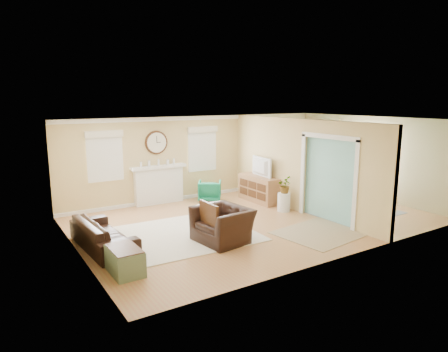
{
  "coord_description": "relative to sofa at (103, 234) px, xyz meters",
  "views": [
    {
      "loc": [
        -6.12,
        -8.12,
        3.14
      ],
      "look_at": [
        -0.8,
        0.3,
        1.2
      ],
      "focal_mm": 32.0,
      "sensor_mm": 36.0,
      "label": 1
    }
  ],
  "objects": [
    {
      "name": "floor",
      "position": [
        3.97,
        -0.09,
        -0.31
      ],
      "size": [
        9.0,
        9.0,
        0.0
      ],
      "primitive_type": "plane",
      "color": "#AD6E44",
      "rests_on": "ground"
    },
    {
      "name": "wall_back",
      "position": [
        3.97,
        2.91,
        0.99
      ],
      "size": [
        9.0,
        0.02,
        2.6
      ],
      "primitive_type": "cube",
      "color": "tan",
      "rests_on": "ground"
    },
    {
      "name": "wall_front",
      "position": [
        3.97,
        -3.09,
        0.99
      ],
      "size": [
        9.0,
        0.02,
        2.6
      ],
      "primitive_type": "cube",
      "color": "tan",
      "rests_on": "ground"
    },
    {
      "name": "wall_left",
      "position": [
        -0.53,
        -0.09,
        0.99
      ],
      "size": [
        0.02,
        6.0,
        2.6
      ],
      "primitive_type": "cube",
      "color": "tan",
      "rests_on": "ground"
    },
    {
      "name": "wall_right",
      "position": [
        8.47,
        -0.09,
        0.99
      ],
      "size": [
        0.02,
        6.0,
        2.6
      ],
      "primitive_type": "cube",
      "color": "tan",
      "rests_on": "ground"
    },
    {
      "name": "ceiling",
      "position": [
        3.97,
        -0.09,
        2.29
      ],
      "size": [
        9.0,
        6.0,
        0.02
      ],
      "primitive_type": "cube",
      "color": "white",
      "rests_on": "wall_back"
    },
    {
      "name": "partition",
      "position": [
        5.48,
        0.19,
        1.05
      ],
      "size": [
        0.17,
        6.0,
        2.6
      ],
      "color": "tan",
      "rests_on": "ground"
    },
    {
      "name": "fireplace",
      "position": [
        2.47,
        2.78,
        0.29
      ],
      "size": [
        1.7,
        0.3,
        1.17
      ],
      "color": "white",
      "rests_on": "ground"
    },
    {
      "name": "wall_clock",
      "position": [
        2.47,
        2.87,
        1.54
      ],
      "size": [
        0.7,
        0.07,
        0.7
      ],
      "color": "#4C2A18",
      "rests_on": "wall_back"
    },
    {
      "name": "window_left",
      "position": [
        0.92,
        2.86,
        1.35
      ],
      "size": [
        1.05,
        0.13,
        1.42
      ],
      "color": "white",
      "rests_on": "wall_back"
    },
    {
      "name": "window_right",
      "position": [
        4.02,
        2.86,
        1.35
      ],
      "size": [
        1.05,
        0.13,
        1.42
      ],
      "color": "white",
      "rests_on": "wall_back"
    },
    {
      "name": "french_doors",
      "position": [
        8.43,
        -0.09,
        0.79
      ],
      "size": [
        0.06,
        1.7,
        2.2
      ],
      "color": "white",
      "rests_on": "ground"
    },
    {
      "name": "pendant",
      "position": [
        6.97,
        -0.09,
        1.89
      ],
      "size": [
        0.3,
        0.3,
        0.55
      ],
      "color": "gold",
      "rests_on": "ceiling"
    },
    {
      "name": "rug_cream",
      "position": [
        1.81,
        -0.17,
        -0.3
      ],
      "size": [
        3.24,
        2.84,
        0.02
      ],
      "primitive_type": "cube",
      "rotation": [
        0.0,
        0.0,
        -0.04
      ],
      "color": "beige",
      "rests_on": "floor"
    },
    {
      "name": "rug_jute",
      "position": [
        4.63,
        -1.8,
        -0.3
      ],
      "size": [
        2.16,
        1.85,
        0.01
      ],
      "primitive_type": "cube",
      "rotation": [
        0.0,
        0.0,
        0.12
      ],
      "color": "tan",
      "rests_on": "floor"
    },
    {
      "name": "rug_grey",
      "position": [
        6.7,
        -0.4,
        -0.3
      ],
      "size": [
        2.4,
        3.0,
        0.01
      ],
      "primitive_type": "cube",
      "color": "gray",
      "rests_on": "floor"
    },
    {
      "name": "sofa",
      "position": [
        0.0,
        0.0,
        0.0
      ],
      "size": [
        0.96,
        2.15,
        0.61
      ],
      "primitive_type": "imported",
      "rotation": [
        0.0,
        0.0,
        1.64
      ],
      "color": "black",
      "rests_on": "floor"
    },
    {
      "name": "eames_chair",
      "position": [
        2.36,
        -1.02,
        0.08
      ],
      "size": [
        1.17,
        1.3,
        0.77
      ],
      "primitive_type": "imported",
      "rotation": [
        0.0,
        0.0,
        -1.45
      ],
      "color": "black",
      "rests_on": "floor"
    },
    {
      "name": "green_chair",
      "position": [
        3.93,
        2.24,
        0.01
      ],
      "size": [
        0.95,
        0.95,
        0.63
      ],
      "primitive_type": "imported",
      "rotation": [
        0.0,
        0.0,
        2.55
      ],
      "color": "#137943",
      "rests_on": "floor"
    },
    {
      "name": "trunk",
      "position": [
        -0.03,
        -1.47,
        -0.07
      ],
      "size": [
        0.52,
        0.84,
        0.48
      ],
      "color": "#5D715A",
      "rests_on": "floor"
    },
    {
      "name": "credenza",
      "position": [
        5.17,
        1.36,
        0.09
      ],
      "size": [
        0.52,
        1.52,
        0.8
      ],
      "color": "#A06A47",
      "rests_on": "floor"
    },
    {
      "name": "tv",
      "position": [
        5.16,
        1.36,
        0.78
      ],
      "size": [
        0.23,
        1.02,
        0.58
      ],
      "primitive_type": "imported",
      "rotation": [
        0.0,
        0.0,
        1.47
      ],
      "color": "black",
      "rests_on": "credenza"
    },
    {
      "name": "garden_stool",
      "position": [
        5.11,
        0.11,
        -0.05
      ],
      "size": [
        0.36,
        0.36,
        0.52
      ],
      "primitive_type": "cylinder",
      "color": "white",
      "rests_on": "floor"
    },
    {
      "name": "potted_plant",
      "position": [
        5.11,
        0.11,
        0.45
      ],
      "size": [
        0.54,
        0.55,
        0.46
      ],
      "primitive_type": "imported",
      "rotation": [
        0.0,
        0.0,
        0.95
      ],
      "color": "#337F33",
      "rests_on": "garden_stool"
    },
    {
      "name": "dining_table",
      "position": [
        6.7,
        -0.4,
        0.01
      ],
      "size": [
        1.07,
        1.85,
        0.64
      ],
      "primitive_type": "imported",
      "rotation": [
        0.0,
        0.0,
        1.54
      ],
      "color": "#4C2A18",
      "rests_on": "floor"
    },
    {
      "name": "dining_chair_n",
      "position": [
        6.73,
        0.62,
        0.2
      ],
      "size": [
        0.4,
        0.4,
        0.87
      ],
      "color": "gray",
      "rests_on": "floor"
    },
    {
      "name": "dining_chair_s",
      "position": [
        6.6,
        -1.59,
        0.21
      ],
      "size": [
        0.45,
        0.45,
        0.88
      ],
      "color": "gray",
      "rests_on": "floor"
    },
    {
      "name": "dining_chair_w",
      "position": [
        6.14,
        -0.44,
        0.27
      ],
      "size": [
        0.45,
        0.45,
        0.98
      ],
      "color": "white",
      "rests_on": "floor"
    },
    {
      "name": "dining_chair_e",
      "position": [
        7.45,
        -0.5,
        0.29
      ],
      "size": [
        0.45,
        0.45,
        1.01
      ],
      "color": "gray",
      "rests_on": "floor"
    }
  ]
}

